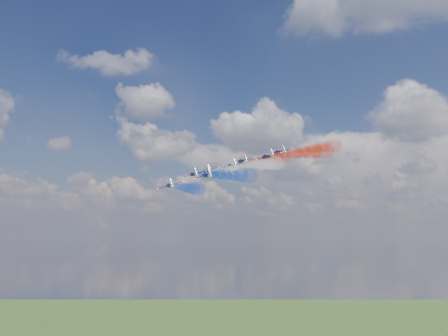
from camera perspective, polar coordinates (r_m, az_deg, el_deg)
The scene contains 16 objects.
jet_lead at distance 192.61m, azimuth -1.98°, elevation -0.35°, with size 9.28×11.59×3.09m, color black, non-canonical shape.
trail_lead at distance 170.86m, azimuth -0.07°, elevation -0.28°, with size 3.86×34.91×3.86m, color white, non-canonical shape.
jet_inner_left at distance 176.49m, azimuth -3.59°, elevation -0.78°, with size 9.28×11.59×3.09m, color black, non-canonical shape.
trail_inner_left at distance 154.58m, azimuth -1.70°, elevation -0.76°, with size 3.86×34.91×3.86m, color blue, non-canonical shape.
jet_inner_right at distance 184.20m, azimuth 2.23°, elevation 0.82°, with size 9.28×11.59×3.09m, color black, non-canonical shape.
trail_inner_right at distance 163.01m, azimuth 4.79°, elevation 1.05°, with size 3.86×34.91×3.86m, color red, non-canonical shape.
jet_outer_left at distance 161.12m, azimuth -6.40°, elevation -2.10°, with size 9.28×11.59×3.09m, color black, non-canonical shape.
trail_outer_left at distance 138.97m, azimuth -4.75°, elevation -2.30°, with size 3.86×34.91×3.86m, color blue, non-canonical shape.
jet_center_third at distance 167.46m, azimuth 0.95°, elevation 0.22°, with size 9.28×11.59×3.09m, color black, non-canonical shape.
trail_center_third at distance 146.10m, azimuth 3.62°, elevation 0.39°, with size 3.86×34.91×3.86m, color white, non-canonical shape.
jet_outer_right at distance 175.96m, azimuth 6.60°, elevation 1.85°, with size 9.28×11.59×3.09m, color black, non-canonical shape.
trail_outer_right at distance 155.49m, azimuth 9.88°, elevation 2.22°, with size 3.86×34.91×3.86m, color red, non-canonical shape.
jet_rear_left at distance 150.53m, azimuth -2.04°, elevation -0.88°, with size 9.28×11.59×3.09m, color black, non-canonical shape.
trail_rear_left at distance 128.81m, azimuth 0.49°, elevation -0.88°, with size 3.86×34.91×3.86m, color blue, non-canonical shape.
jet_rear_right at distance 158.89m, azimuth 5.20°, elevation 1.32°, with size 9.28×11.59×3.09m, color black, non-canonical shape.
trail_rear_right at distance 138.20m, azimuth 8.68°, elevation 1.66°, with size 3.86×34.91×3.86m, color red, non-canonical shape.
Camera 1 is at (120.09, -152.54, 127.70)m, focal length 38.75 mm.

